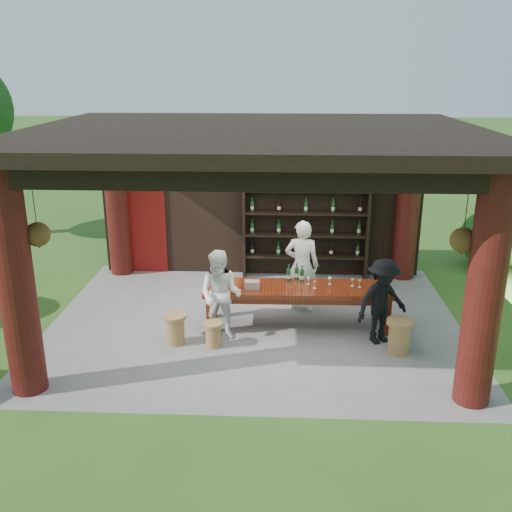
{
  "coord_description": "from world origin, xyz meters",
  "views": [
    {
      "loc": [
        0.48,
        -9.49,
        4.45
      ],
      "look_at": [
        0.0,
        0.4,
        1.15
      ],
      "focal_mm": 40.0,
      "sensor_mm": 36.0,
      "label": 1
    }
  ],
  "objects_px": {
    "stool_near_right": "(399,335)",
    "guest_man": "(382,301)",
    "stool_far_left": "(175,328)",
    "host": "(302,266)",
    "stool_near_left": "(213,334)",
    "wine_shelf": "(305,225)",
    "napkin_basket": "(252,285)",
    "tasting_table": "(298,293)",
    "guest_woman": "(221,295)"
  },
  "relations": [
    {
      "from": "wine_shelf",
      "to": "stool_far_left",
      "type": "height_order",
      "value": "wine_shelf"
    },
    {
      "from": "guest_woman",
      "to": "stool_far_left",
      "type": "bearing_deg",
      "value": -146.53
    },
    {
      "from": "stool_near_left",
      "to": "stool_far_left",
      "type": "relative_size",
      "value": 0.83
    },
    {
      "from": "tasting_table",
      "to": "stool_near_right",
      "type": "bearing_deg",
      "value": -30.21
    },
    {
      "from": "guest_woman",
      "to": "guest_man",
      "type": "relative_size",
      "value": 1.05
    },
    {
      "from": "host",
      "to": "guest_woman",
      "type": "relative_size",
      "value": 1.13
    },
    {
      "from": "stool_near_right",
      "to": "guest_man",
      "type": "height_order",
      "value": "guest_man"
    },
    {
      "from": "stool_near_left",
      "to": "host",
      "type": "bearing_deg",
      "value": 47.22
    },
    {
      "from": "stool_near_left",
      "to": "stool_far_left",
      "type": "distance_m",
      "value": 0.66
    },
    {
      "from": "guest_man",
      "to": "napkin_basket",
      "type": "xyz_separation_m",
      "value": [
        -2.19,
        0.45,
        0.08
      ]
    },
    {
      "from": "wine_shelf",
      "to": "stool_near_right",
      "type": "height_order",
      "value": "wine_shelf"
    },
    {
      "from": "stool_near_right",
      "to": "guest_woman",
      "type": "relative_size",
      "value": 0.37
    },
    {
      "from": "stool_far_left",
      "to": "host",
      "type": "distance_m",
      "value": 2.72
    },
    {
      "from": "tasting_table",
      "to": "guest_woman",
      "type": "bearing_deg",
      "value": -158.53
    },
    {
      "from": "stool_far_left",
      "to": "guest_woman",
      "type": "height_order",
      "value": "guest_woman"
    },
    {
      "from": "wine_shelf",
      "to": "host",
      "type": "bearing_deg",
      "value": -93.85
    },
    {
      "from": "stool_far_left",
      "to": "host",
      "type": "relative_size",
      "value": 0.29
    },
    {
      "from": "tasting_table",
      "to": "napkin_basket",
      "type": "distance_m",
      "value": 0.83
    },
    {
      "from": "stool_near_right",
      "to": "napkin_basket",
      "type": "xyz_separation_m",
      "value": [
        -2.44,
        0.82,
        0.52
      ]
    },
    {
      "from": "stool_near_right",
      "to": "guest_woman",
      "type": "height_order",
      "value": "guest_woman"
    },
    {
      "from": "wine_shelf",
      "to": "guest_man",
      "type": "height_order",
      "value": "wine_shelf"
    },
    {
      "from": "guest_man",
      "to": "napkin_basket",
      "type": "bearing_deg",
      "value": 140.07
    },
    {
      "from": "tasting_table",
      "to": "host",
      "type": "xyz_separation_m",
      "value": [
        0.09,
        0.74,
        0.25
      ]
    },
    {
      "from": "wine_shelf",
      "to": "stool_near_right",
      "type": "xyz_separation_m",
      "value": [
        1.42,
        -3.48,
        -0.89
      ]
    },
    {
      "from": "stool_near_left",
      "to": "stool_near_right",
      "type": "distance_m",
      "value": 3.05
    },
    {
      "from": "stool_near_left",
      "to": "guest_man",
      "type": "height_order",
      "value": "guest_man"
    },
    {
      "from": "napkin_basket",
      "to": "guest_woman",
      "type": "bearing_deg",
      "value": -142.64
    },
    {
      "from": "stool_near_left",
      "to": "stool_far_left",
      "type": "height_order",
      "value": "stool_far_left"
    },
    {
      "from": "guest_man",
      "to": "napkin_basket",
      "type": "distance_m",
      "value": 2.24
    },
    {
      "from": "stool_near_right",
      "to": "guest_man",
      "type": "relative_size",
      "value": 0.39
    },
    {
      "from": "stool_far_left",
      "to": "guest_woman",
      "type": "bearing_deg",
      "value": 20.83
    },
    {
      "from": "wine_shelf",
      "to": "napkin_basket",
      "type": "height_order",
      "value": "wine_shelf"
    },
    {
      "from": "tasting_table",
      "to": "host",
      "type": "bearing_deg",
      "value": 83.06
    },
    {
      "from": "guest_man",
      "to": "tasting_table",
      "type": "bearing_deg",
      "value": 129.11
    },
    {
      "from": "stool_near_left",
      "to": "napkin_basket",
      "type": "bearing_deg",
      "value": 51.27
    },
    {
      "from": "tasting_table",
      "to": "stool_near_left",
      "type": "xyz_separation_m",
      "value": [
        -1.41,
        -0.88,
        -0.4
      ]
    },
    {
      "from": "guest_man",
      "to": "host",
      "type": "bearing_deg",
      "value": 106.35
    },
    {
      "from": "wine_shelf",
      "to": "stool_near_right",
      "type": "distance_m",
      "value": 3.86
    },
    {
      "from": "napkin_basket",
      "to": "guest_man",
      "type": "bearing_deg",
      "value": -11.69
    },
    {
      "from": "tasting_table",
      "to": "stool_far_left",
      "type": "bearing_deg",
      "value": -158.76
    },
    {
      "from": "stool_near_left",
      "to": "guest_man",
      "type": "xyz_separation_m",
      "value": [
        2.8,
        0.3,
        0.51
      ]
    },
    {
      "from": "stool_far_left",
      "to": "guest_man",
      "type": "distance_m",
      "value": 3.49
    },
    {
      "from": "wine_shelf",
      "to": "napkin_basket",
      "type": "relative_size",
      "value": 10.44
    },
    {
      "from": "stool_near_left",
      "to": "napkin_basket",
      "type": "height_order",
      "value": "napkin_basket"
    },
    {
      "from": "host",
      "to": "guest_woman",
      "type": "bearing_deg",
      "value": 48.56
    },
    {
      "from": "host",
      "to": "stool_far_left",
      "type": "bearing_deg",
      "value": 42.35
    },
    {
      "from": "stool_far_left",
      "to": "host",
      "type": "xyz_separation_m",
      "value": [
        2.15,
        1.54,
        0.61
      ]
    },
    {
      "from": "stool_near_left",
      "to": "host",
      "type": "xyz_separation_m",
      "value": [
        1.5,
        1.62,
        0.65
      ]
    },
    {
      "from": "napkin_basket",
      "to": "stool_near_left",
      "type": "bearing_deg",
      "value": -128.73
    },
    {
      "from": "stool_far_left",
      "to": "napkin_basket",
      "type": "height_order",
      "value": "napkin_basket"
    }
  ]
}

